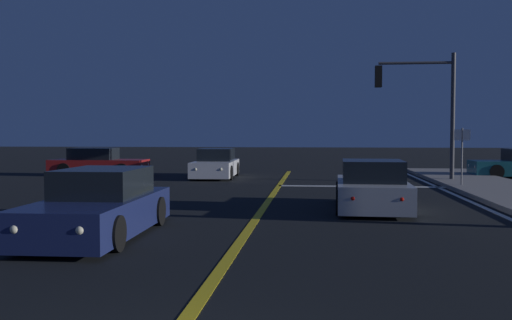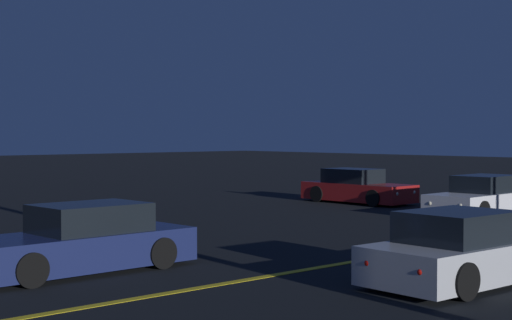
{
  "view_description": "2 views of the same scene",
  "coord_description": "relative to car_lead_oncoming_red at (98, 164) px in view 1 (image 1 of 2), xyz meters",
  "views": [
    {
      "loc": [
        1.41,
        -3.69,
        2.05
      ],
      "look_at": [
        -0.81,
        17.57,
        1.05
      ],
      "focal_mm": 40.0,
      "sensor_mm": 36.0,
      "label": 1
    },
    {
      "loc": [
        10.82,
        -0.55,
        2.75
      ],
      "look_at": [
        0.26,
        9.09,
        2.25
      ],
      "focal_mm": 54.79,
      "sensor_mm": 36.0,
      "label": 2
    }
  ],
  "objects": [
    {
      "name": "street_sign_corner",
      "position": [
        15.91,
        -5.05,
        0.94
      ],
      "size": [
        0.56,
        0.12,
        2.24
      ],
      "color": "slate",
      "rests_on": "ground"
    },
    {
      "name": "stop_bar",
      "position": [
        12.27,
        -4.55,
        -0.58
      ],
      "size": [
        6.29,
        0.5,
        0.01
      ],
      "primitive_type": "cube",
      "color": "silver",
      "rests_on": "ground"
    },
    {
      "name": "car_following_oncoming_navy",
      "position": [
        6.25,
        -15.77,
        0.0
      ],
      "size": [
        1.91,
        4.69,
        1.34
      ],
      "rotation": [
        0.0,
        0.0,
        3.16
      ],
      "color": "navy",
      "rests_on": "ground"
    },
    {
      "name": "car_distant_tail_silver",
      "position": [
        12.05,
        -11.23,
        -0.0
      ],
      "size": [
        2.03,
        4.24,
        1.34
      ],
      "rotation": [
        0.0,
        0.0,
        -0.04
      ],
      "color": "#B2B5BA",
      "rests_on": "ground"
    },
    {
      "name": "car_lead_oncoming_red",
      "position": [
        0.0,
        0.0,
        0.0
      ],
      "size": [
        4.64,
        1.84,
        1.34
      ],
      "rotation": [
        0.0,
        0.0,
        -1.56
      ],
      "color": "maroon",
      "rests_on": "ground"
    },
    {
      "name": "lane_line_center",
      "position": [
        9.12,
        -13.03,
        -0.58
      ],
      "size": [
        0.2,
        33.95,
        0.01
      ],
      "primitive_type": "cube",
      "color": "gold",
      "rests_on": "ground"
    },
    {
      "name": "traffic_signal_near_right",
      "position": [
        15.03,
        -2.25,
        2.98
      ],
      "size": [
        3.29,
        0.28,
        5.39
      ],
      "rotation": [
        0.0,
        0.0,
        3.14
      ],
      "color": "#38383D",
      "rests_on": "ground"
    },
    {
      "name": "car_mid_block_white",
      "position": [
        5.93,
        -0.62,
        -0.0
      ],
      "size": [
        1.97,
        4.47,
        1.34
      ],
      "rotation": [
        0.0,
        0.0,
        3.17
      ],
      "color": "silver",
      "rests_on": "ground"
    }
  ]
}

